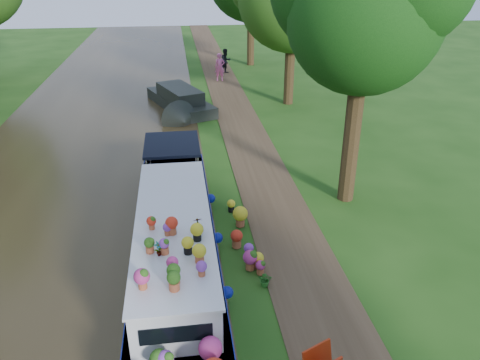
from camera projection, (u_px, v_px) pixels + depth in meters
name	position (u px, v px, depth m)	size (l,w,h in m)	color
ground	(254.00, 254.00, 13.64)	(100.00, 100.00, 0.00)	#1D4511
canal_water	(40.00, 271.00, 12.90)	(10.00, 100.00, 0.02)	#2D2514
towpath	(294.00, 251.00, 13.78)	(2.20, 100.00, 0.03)	#44321F
plant_boat	(175.00, 254.00, 12.20)	(2.29, 13.52, 2.27)	silver
tree_near_overhang	(365.00, 3.00, 13.98)	(5.52, 5.28, 8.99)	black
second_boat	(180.00, 101.00, 26.21)	(3.93, 7.13, 1.29)	black
pedestrian_pink	(220.00, 67.00, 32.11)	(0.68, 0.44, 1.86)	#E65E85
pedestrian_dark	(226.00, 61.00, 34.17)	(0.86, 0.67, 1.77)	black
verge_plant	(265.00, 280.00, 12.26)	(0.37, 0.32, 0.41)	#297021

